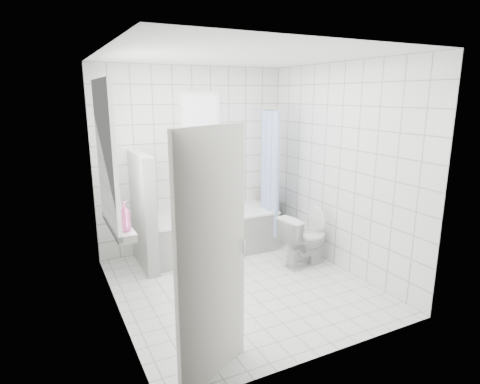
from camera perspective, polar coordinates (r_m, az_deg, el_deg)
ground at (r=4.89m, az=0.15°, el=-13.13°), size 3.00×3.00×0.00m
ceiling at (r=4.39m, az=0.17°, el=18.82°), size 3.00×3.00×0.00m
wall_back at (r=5.82m, az=-6.58°, el=4.61°), size 2.80×0.02×2.60m
wall_front at (r=3.24m, az=12.32°, el=-2.88°), size 2.80×0.02×2.60m
wall_left at (r=4.04m, az=-17.83°, el=0.05°), size 0.02×3.00×2.60m
wall_right at (r=5.24m, az=13.97°, el=3.29°), size 0.02×3.00×2.60m
window_left at (r=4.28m, az=-18.19°, el=4.86°), size 0.01×0.90×1.40m
window_back at (r=5.75m, az=-5.64°, el=11.04°), size 0.50×0.01×0.50m
window_sill at (r=4.45m, az=-16.91°, el=-4.53°), size 0.18×1.02×0.08m
door at (r=3.07m, az=-3.96°, el=-9.48°), size 0.72×0.42×2.00m
bathtub at (r=5.76m, az=-4.01°, el=-5.79°), size 1.81×0.77×0.58m
partition_wall at (r=5.30m, az=-13.60°, el=-2.69°), size 0.15×0.85×1.50m
tiled_ledge at (r=6.42m, az=3.57°, el=-3.88°), size 0.40×0.24×0.55m
toilet at (r=5.39m, az=9.20°, el=-6.74°), size 0.72×0.46×0.69m
curtain_rod at (r=5.79m, az=3.68°, el=11.59°), size 0.02×0.80×0.02m
shower_curtain at (r=5.79m, az=4.19°, el=2.60°), size 0.14×0.48×1.78m
tub_faucet at (r=5.94m, az=-4.47°, el=0.42°), size 0.18×0.06×0.06m
sill_bottles at (r=4.36m, az=-16.83°, el=-2.44°), size 0.16×0.74×0.32m
ledge_bottles at (r=6.29m, az=3.71°, el=-0.50°), size 0.21×0.17×0.27m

